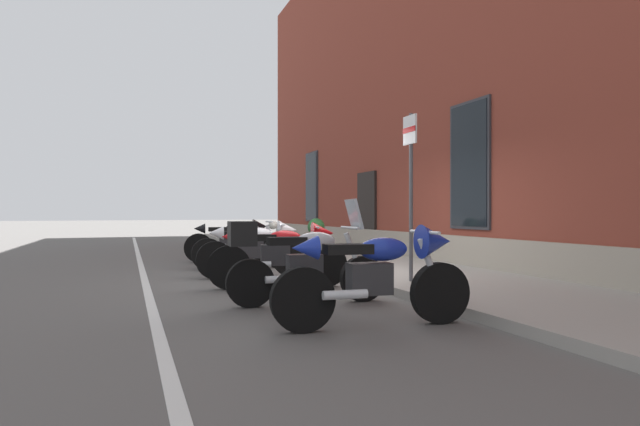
% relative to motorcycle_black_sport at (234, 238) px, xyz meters
% --- Properties ---
extents(ground_plane, '(140.00, 140.00, 0.00)m').
position_rel_motorcycle_black_sport_xyz_m(ground_plane, '(3.79, 1.09, -0.55)').
color(ground_plane, '#565451').
extents(sidewalk, '(33.52, 2.83, 0.12)m').
position_rel_motorcycle_black_sport_xyz_m(sidewalk, '(3.79, 2.51, -0.49)').
color(sidewalk, gray).
rests_on(sidewalk, ground_plane).
extents(lane_stripe, '(33.52, 0.12, 0.01)m').
position_rel_motorcycle_black_sport_xyz_m(lane_stripe, '(3.79, -2.11, -0.55)').
color(lane_stripe, silver).
rests_on(lane_stripe, ground_plane).
extents(brick_pub_facade, '(27.52, 5.73, 9.95)m').
position_rel_motorcycle_black_sport_xyz_m(brick_pub_facade, '(3.79, 6.73, 4.42)').
color(brick_pub_facade, brown).
rests_on(brick_pub_facade, ground_plane).
extents(motorcycle_black_sport, '(0.62, 2.17, 1.01)m').
position_rel_motorcycle_black_sport_xyz_m(motorcycle_black_sport, '(0.00, 0.00, 0.00)').
color(motorcycle_black_sport, black).
rests_on(motorcycle_black_sport, ground_plane).
extents(motorcycle_grey_naked, '(0.62, 2.10, 1.00)m').
position_rel_motorcycle_black_sport_xyz_m(motorcycle_grey_naked, '(1.70, -0.13, -0.06)').
color(motorcycle_grey_naked, black).
rests_on(motorcycle_grey_naked, ground_plane).
extents(motorcycle_white_sport, '(0.62, 2.02, 1.03)m').
position_rel_motorcycle_black_sport_xyz_m(motorcycle_white_sport, '(3.14, -0.20, 0.01)').
color(motorcycle_white_sport, black).
rests_on(motorcycle_white_sport, ground_plane).
extents(motorcycle_red_sport, '(0.68, 2.16, 1.02)m').
position_rel_motorcycle_black_sport_xyz_m(motorcycle_red_sport, '(4.53, -0.12, 0.01)').
color(motorcycle_red_sport, black).
rests_on(motorcycle_red_sport, ground_plane).
extents(motorcycle_silver_touring, '(0.62, 2.09, 1.35)m').
position_rel_motorcycle_black_sport_xyz_m(motorcycle_silver_touring, '(5.99, -0.35, 0.01)').
color(motorcycle_silver_touring, black).
rests_on(motorcycle_silver_touring, ground_plane).
extents(motorcycle_blue_sport, '(0.62, 2.14, 1.05)m').
position_rel_motorcycle_black_sport_xyz_m(motorcycle_blue_sport, '(7.49, 0.04, 0.02)').
color(motorcycle_blue_sport, black).
rests_on(motorcycle_blue_sport, ground_plane).
extents(parking_sign, '(0.36, 0.07, 2.56)m').
position_rel_motorcycle_black_sport_xyz_m(parking_sign, '(5.34, 1.65, 1.22)').
color(parking_sign, '#4C4C51').
rests_on(parking_sign, sidewalk).
extents(barrel_planter, '(0.58, 0.58, 0.91)m').
position_rel_motorcycle_black_sport_xyz_m(barrel_planter, '(1.03, 1.71, -0.04)').
color(barrel_planter, brown).
rests_on(barrel_planter, sidewalk).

